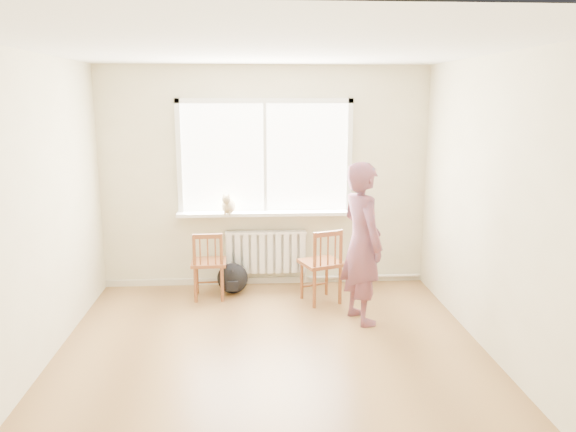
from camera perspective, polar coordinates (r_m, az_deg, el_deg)
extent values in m
plane|color=olive|center=(5.14, -1.54, -14.93)|extent=(4.50, 4.50, 0.00)
plane|color=white|center=(4.59, -1.74, 16.68)|extent=(4.50, 4.50, 0.00)
cube|color=beige|center=(6.90, -2.34, 3.88)|extent=(4.00, 0.01, 2.70)
cube|color=white|center=(6.84, -2.35, 5.93)|extent=(2.00, 0.02, 1.30)
cube|color=white|center=(6.79, -2.39, 11.63)|extent=(2.12, 0.05, 0.06)
cube|color=white|center=(6.88, -11.00, 5.75)|extent=(0.06, 0.05, 1.42)
cube|color=white|center=(6.93, 6.25, 5.94)|extent=(0.06, 0.05, 1.42)
cube|color=white|center=(6.82, -2.34, 5.91)|extent=(0.04, 0.05, 1.30)
cube|color=white|center=(6.86, -2.28, 0.28)|extent=(2.15, 0.22, 0.04)
cube|color=white|center=(7.04, -2.26, -3.65)|extent=(1.00, 0.02, 0.55)
cube|color=white|center=(6.99, -2.25, -3.76)|extent=(1.00, 0.10, 0.51)
cube|color=white|center=(6.92, -2.27, -1.69)|extent=(1.00, 0.12, 0.03)
cylinder|color=silver|center=(7.27, 7.72, -6.09)|extent=(1.40, 0.04, 0.04)
cube|color=beige|center=(7.18, -2.24, -6.53)|extent=(4.00, 0.03, 0.08)
cube|color=brown|center=(6.64, -8.05, -4.69)|extent=(0.41, 0.39, 0.04)
cylinder|color=brown|center=(6.85, -6.66, -6.02)|extent=(0.03, 0.03, 0.43)
cylinder|color=brown|center=(6.86, -9.23, -6.06)|extent=(0.03, 0.03, 0.43)
cylinder|color=brown|center=(6.56, -6.71, -6.85)|extent=(0.03, 0.03, 0.43)
cylinder|color=brown|center=(6.57, -9.39, -6.88)|extent=(0.03, 0.03, 0.43)
cylinder|color=brown|center=(6.50, -6.75, -5.25)|extent=(0.04, 0.04, 0.81)
cylinder|color=brown|center=(6.51, -9.45, -5.30)|extent=(0.04, 0.04, 0.81)
cube|color=brown|center=(6.40, -8.20, -2.05)|extent=(0.33, 0.04, 0.05)
cylinder|color=brown|center=(6.44, -7.39, -3.52)|extent=(0.02, 0.02, 0.32)
cylinder|color=brown|center=(6.44, -8.15, -3.54)|extent=(0.02, 0.02, 0.32)
cylinder|color=brown|center=(6.45, -8.92, -3.55)|extent=(0.02, 0.02, 0.32)
cube|color=brown|center=(6.46, 3.37, -4.77)|extent=(0.55, 0.53, 0.04)
cylinder|color=brown|center=(6.74, 3.94, -6.11)|extent=(0.04, 0.04, 0.46)
cylinder|color=brown|center=(6.60, 1.41, -6.48)|extent=(0.04, 0.04, 0.46)
cylinder|color=brown|center=(6.47, 5.32, -6.93)|extent=(0.04, 0.04, 0.46)
cylinder|color=brown|center=(6.32, 2.70, -7.34)|extent=(0.04, 0.04, 0.46)
cylinder|color=brown|center=(6.41, 5.35, -5.19)|extent=(0.04, 0.04, 0.87)
cylinder|color=brown|center=(6.26, 2.72, -5.57)|extent=(0.04, 0.04, 0.87)
cube|color=brown|center=(6.22, 4.11, -1.82)|extent=(0.34, 0.16, 0.06)
cylinder|color=brown|center=(6.31, 4.82, -3.36)|extent=(0.02, 0.02, 0.35)
cylinder|color=brown|center=(6.27, 4.08, -3.46)|extent=(0.02, 0.02, 0.35)
cylinder|color=brown|center=(6.23, 3.33, -3.55)|extent=(0.02, 0.02, 0.35)
imported|color=#BB3E46|center=(5.85, 7.53, -2.75)|extent=(0.58, 0.71, 1.69)
ellipsoid|color=#CBB38B|center=(6.77, -6.05, 1.07)|extent=(0.21, 0.28, 0.19)
sphere|color=#CBB38B|center=(6.63, -6.27, 1.68)|extent=(0.11, 0.11, 0.11)
cone|color=#CBB38B|center=(6.63, -6.53, 2.13)|extent=(0.03, 0.03, 0.04)
cone|color=#CBB38B|center=(6.62, -6.04, 2.13)|extent=(0.03, 0.03, 0.04)
cylinder|color=#CBB38B|center=(6.91, -5.83, 0.81)|extent=(0.05, 0.17, 0.02)
cylinder|color=#CBB38B|center=(6.69, -6.44, 0.51)|extent=(0.02, 0.02, 0.10)
cylinder|color=#CBB38B|center=(6.68, -5.95, 0.50)|extent=(0.02, 0.02, 0.10)
ellipsoid|color=black|center=(6.83, -5.65, -6.31)|extent=(0.41, 0.34, 0.37)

